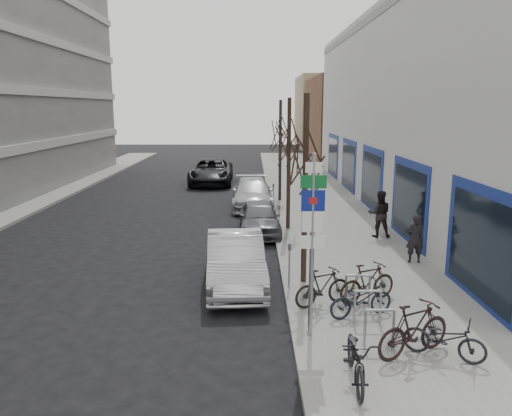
{
  "coord_description": "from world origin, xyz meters",
  "views": [
    {
      "loc": [
        1.14,
        -10.29,
        5.13
      ],
      "look_at": [
        1.23,
        5.13,
        2.0
      ],
      "focal_mm": 35.0,
      "sensor_mm": 36.0,
      "label": 1
    }
  ],
  "objects_px": {
    "bike_far_curb": "(445,335)",
    "bike_far_inner": "(368,282)",
    "tree_far": "(280,127)",
    "meter_front": "(289,261)",
    "bike_mid_inner": "(323,287)",
    "bike_mid_curb": "(361,296)",
    "meter_mid": "(279,218)",
    "meter_back": "(273,194)",
    "parked_car_front": "(235,261)",
    "lane_car": "(211,172)",
    "bike_near_left": "(356,353)",
    "pedestrian_near": "(415,239)",
    "tree_mid": "(289,133)",
    "pedestrian_far": "(379,214)",
    "bike_near_right": "(414,329)",
    "bike_rack": "(368,303)",
    "tree_near": "(306,145)",
    "highway_sign_pole": "(312,235)",
    "parked_car_back": "(252,194)",
    "parked_car_mid": "(259,218)"
  },
  "relations": [
    {
      "from": "bike_near_left",
      "to": "bike_near_right",
      "type": "relative_size",
      "value": 0.99
    },
    {
      "from": "highway_sign_pole",
      "to": "meter_front",
      "type": "xyz_separation_m",
      "value": [
        -0.25,
        3.01,
        -1.54
      ]
    },
    {
      "from": "bike_mid_curb",
      "to": "lane_car",
      "type": "relative_size",
      "value": 0.28
    },
    {
      "from": "tree_near",
      "to": "bike_near_left",
      "type": "distance_m",
      "value": 6.41
    },
    {
      "from": "meter_mid",
      "to": "parked_car_mid",
      "type": "xyz_separation_m",
      "value": [
        -0.75,
        1.13,
        -0.23
      ]
    },
    {
      "from": "lane_car",
      "to": "pedestrian_near",
      "type": "height_order",
      "value": "pedestrian_near"
    },
    {
      "from": "parked_car_front",
      "to": "lane_car",
      "type": "xyz_separation_m",
      "value": [
        -2.32,
        19.75,
        0.08
      ]
    },
    {
      "from": "bike_near_left",
      "to": "meter_front",
      "type": "bearing_deg",
      "value": 103.49
    },
    {
      "from": "bike_mid_curb",
      "to": "bike_far_curb",
      "type": "xyz_separation_m",
      "value": [
        1.24,
        -2.05,
        -0.02
      ]
    },
    {
      "from": "highway_sign_pole",
      "to": "lane_car",
      "type": "bearing_deg",
      "value": 99.95
    },
    {
      "from": "bike_near_left",
      "to": "pedestrian_near",
      "type": "relative_size",
      "value": 1.19
    },
    {
      "from": "parked_car_mid",
      "to": "parked_car_back",
      "type": "relative_size",
      "value": 0.79
    },
    {
      "from": "bike_mid_inner",
      "to": "bike_far_inner",
      "type": "xyz_separation_m",
      "value": [
        1.2,
        0.25,
        0.03
      ]
    },
    {
      "from": "meter_mid",
      "to": "meter_back",
      "type": "xyz_separation_m",
      "value": [
        0.0,
        5.5,
        0.0
      ]
    },
    {
      "from": "tree_near",
      "to": "bike_near_left",
      "type": "bearing_deg",
      "value": -85.58
    },
    {
      "from": "meter_mid",
      "to": "bike_mid_curb",
      "type": "relative_size",
      "value": 0.75
    },
    {
      "from": "tree_near",
      "to": "bike_near_right",
      "type": "distance_m",
      "value": 5.85
    },
    {
      "from": "tree_far",
      "to": "bike_mid_curb",
      "type": "distance_m",
      "value": 15.9
    },
    {
      "from": "bike_near_left",
      "to": "parked_car_mid",
      "type": "xyz_separation_m",
      "value": [
        -1.62,
        11.56,
        -0.04
      ]
    },
    {
      "from": "lane_car",
      "to": "meter_front",
      "type": "bearing_deg",
      "value": -80.1
    },
    {
      "from": "tree_far",
      "to": "meter_front",
      "type": "xyz_separation_m",
      "value": [
        -0.45,
        -13.5,
        -3.19
      ]
    },
    {
      "from": "bike_rack",
      "to": "lane_car",
      "type": "xyz_separation_m",
      "value": [
        -5.49,
        22.7,
        0.18
      ]
    },
    {
      "from": "bike_far_curb",
      "to": "bike_far_inner",
      "type": "height_order",
      "value": "bike_far_inner"
    },
    {
      "from": "meter_mid",
      "to": "bike_far_inner",
      "type": "xyz_separation_m",
      "value": [
        1.95,
        -6.55,
        -0.24
      ]
    },
    {
      "from": "highway_sign_pole",
      "to": "meter_mid",
      "type": "relative_size",
      "value": 3.31
    },
    {
      "from": "lane_car",
      "to": "tree_far",
      "type": "bearing_deg",
      "value": -58.57
    },
    {
      "from": "tree_far",
      "to": "bike_mid_inner",
      "type": "xyz_separation_m",
      "value": [
        0.3,
        -14.79,
        -3.45
      ]
    },
    {
      "from": "meter_front",
      "to": "bike_near_left",
      "type": "height_order",
      "value": "meter_front"
    },
    {
      "from": "parked_car_back",
      "to": "bike_far_curb",
      "type": "bearing_deg",
      "value": -77.8
    },
    {
      "from": "tree_near",
      "to": "pedestrian_far",
      "type": "bearing_deg",
      "value": 55.8
    },
    {
      "from": "bike_near_left",
      "to": "bike_near_right",
      "type": "xyz_separation_m",
      "value": [
        1.37,
        1.01,
        0.0
      ]
    },
    {
      "from": "meter_mid",
      "to": "bike_far_curb",
      "type": "xyz_separation_m",
      "value": [
        2.83,
        -9.54,
        -0.27
      ]
    },
    {
      "from": "bike_mid_curb",
      "to": "pedestrian_far",
      "type": "relative_size",
      "value": 0.91
    },
    {
      "from": "meter_back",
      "to": "meter_front",
      "type": "bearing_deg",
      "value": -90.0
    },
    {
      "from": "bike_mid_inner",
      "to": "bike_far_curb",
      "type": "relative_size",
      "value": 1.01
    },
    {
      "from": "meter_front",
      "to": "bike_mid_curb",
      "type": "relative_size",
      "value": 0.75
    },
    {
      "from": "meter_back",
      "to": "pedestrian_far",
      "type": "height_order",
      "value": "pedestrian_far"
    },
    {
      "from": "tree_far",
      "to": "parked_car_back",
      "type": "height_order",
      "value": "tree_far"
    },
    {
      "from": "meter_front",
      "to": "bike_mid_curb",
      "type": "distance_m",
      "value": 2.55
    },
    {
      "from": "bike_rack",
      "to": "parked_car_back",
      "type": "bearing_deg",
      "value": 100.5
    },
    {
      "from": "tree_mid",
      "to": "pedestrian_far",
      "type": "relative_size",
      "value": 2.97
    },
    {
      "from": "tree_far",
      "to": "parked_car_front",
      "type": "bearing_deg",
      "value": -98.66
    },
    {
      "from": "bike_near_right",
      "to": "pedestrian_near",
      "type": "height_order",
      "value": "pedestrian_near"
    },
    {
      "from": "parked_car_front",
      "to": "lane_car",
      "type": "distance_m",
      "value": 19.88
    },
    {
      "from": "parked_car_back",
      "to": "lane_car",
      "type": "height_order",
      "value": "lane_car"
    },
    {
      "from": "highway_sign_pole",
      "to": "pedestrian_near",
      "type": "bearing_deg",
      "value": 53.09
    },
    {
      "from": "parked_car_front",
      "to": "parked_car_back",
      "type": "height_order",
      "value": "parked_car_front"
    },
    {
      "from": "bike_rack",
      "to": "pedestrian_far",
      "type": "bearing_deg",
      "value": 74.25
    },
    {
      "from": "tree_mid",
      "to": "meter_front",
      "type": "distance_m",
      "value": 7.7
    },
    {
      "from": "bike_mid_inner",
      "to": "pedestrian_far",
      "type": "distance_m",
      "value": 7.56
    }
  ]
}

